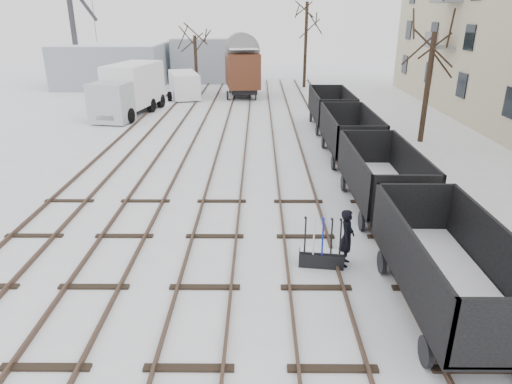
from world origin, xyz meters
TOP-DOWN VIEW (x-y plane):
  - ground at (0.00, 0.00)m, footprint 120.00×120.00m
  - tracks at (-0.00, 13.67)m, footprint 13.90×52.00m
  - shed_left at (-13.00, 36.00)m, footprint 10.00×8.00m
  - shed_right at (-4.00, 40.00)m, footprint 7.00×6.00m
  - ground_frame at (3.29, 1.20)m, footprint 1.34×0.59m
  - worker at (4.00, 1.30)m, footprint 0.59×0.73m
  - freight_wagon_a at (6.00, -0.99)m, footprint 2.29×5.72m
  - freight_wagon_b at (6.00, 5.41)m, footprint 2.29×5.72m
  - freight_wagon_c at (6.00, 11.81)m, footprint 2.29×5.72m
  - freight_wagon_d at (6.00, 18.21)m, footprint 2.29×5.72m
  - box_van_wagon at (-0.01, 30.01)m, footprint 3.53×5.74m
  - lorry at (-7.78, 22.26)m, footprint 3.47×8.01m
  - panel_van at (-4.98, 29.25)m, footprint 3.38×5.30m
  - crane at (-15.59, 33.99)m, footprint 2.27×6.05m
  - tree_near at (10.74, 15.07)m, footprint 0.30×0.30m
  - tree_far_left at (-4.36, 32.82)m, footprint 0.30×0.30m
  - tree_far_right at (5.91, 35.36)m, footprint 0.30×0.30m

SIDE VIEW (x-z plane):
  - ground at x=0.00m, z-range 0.00..0.00m
  - tracks at x=0.00m, z-range -0.01..0.16m
  - ground_frame at x=3.29m, z-range -0.46..1.03m
  - worker at x=4.00m, z-range 0.00..1.74m
  - freight_wagon_a at x=6.00m, z-range -0.28..2.06m
  - freight_wagon_b at x=6.00m, z-range -0.28..2.06m
  - freight_wagon_c at x=6.00m, z-range -0.28..2.06m
  - freight_wagon_d at x=6.00m, z-range -0.28..2.06m
  - panel_van at x=-4.98m, z-range 0.04..2.21m
  - lorry at x=-7.78m, z-range 0.05..3.56m
  - shed_left at x=-13.00m, z-range 0.00..4.10m
  - shed_right at x=-4.00m, z-range 0.00..4.50m
  - box_van_wagon at x=-0.01m, z-range 0.34..4.49m
  - tree_far_left at x=-4.36m, z-range 0.00..4.97m
  - crane at x=-15.59m, z-range -2.42..7.80m
  - tree_near at x=10.74m, z-range 0.00..5.97m
  - tree_far_right at x=5.91m, z-range 0.00..7.83m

